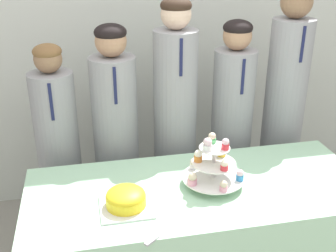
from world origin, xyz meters
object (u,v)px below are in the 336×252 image
at_px(student_2, 175,130).
at_px(student_3, 231,134).
at_px(round_cake, 126,198).
at_px(cake_knife, 159,235).
at_px(cupcake_stand, 213,164).
at_px(student_0, 60,157).
at_px(student_1, 117,145).
at_px(student_4, 283,115).

height_order(student_2, student_3, student_2).
xyz_separation_m(round_cake, cake_knife, (0.11, -0.24, -0.05)).
height_order(round_cake, student_3, student_3).
bearing_deg(cupcake_stand, student_2, 95.72).
bearing_deg(student_0, student_1, 0.00).
bearing_deg(student_2, student_4, 0.00).
xyz_separation_m(cupcake_stand, student_3, (0.32, 0.61, -0.14)).
relative_size(round_cake, cupcake_stand, 0.77).
distance_m(cake_knife, student_3, 1.17).
bearing_deg(student_0, student_2, 0.00).
bearing_deg(student_2, student_1, -180.00).
relative_size(student_1, student_4, 0.88).
bearing_deg(round_cake, student_2, 60.74).
bearing_deg(cupcake_stand, student_0, 142.65).
bearing_deg(student_4, student_0, -180.00).
relative_size(student_0, student_3, 0.94).
xyz_separation_m(student_1, student_3, (0.77, -0.00, -0.00)).
bearing_deg(student_2, cupcake_stand, -84.28).
relative_size(round_cake, student_4, 0.15).
distance_m(student_0, student_1, 0.36).
distance_m(cake_knife, cupcake_stand, 0.51).
bearing_deg(cake_knife, student_3, 17.49).
height_order(cupcake_stand, student_3, student_3).
relative_size(cake_knife, student_0, 0.16).
height_order(cupcake_stand, student_2, student_2).
bearing_deg(student_4, round_cake, -148.00).
bearing_deg(student_3, round_cake, -137.56).
bearing_deg(cupcake_stand, student_1, 125.91).
xyz_separation_m(cake_knife, cupcake_stand, (0.35, 0.35, 0.12)).
xyz_separation_m(student_1, student_2, (0.38, 0.00, 0.07)).
distance_m(cupcake_stand, student_1, 0.77).
height_order(cake_knife, cupcake_stand, cupcake_stand).
distance_m(student_2, student_4, 0.75).
bearing_deg(student_3, student_0, -180.00).
distance_m(round_cake, student_2, 0.83).
relative_size(cupcake_stand, student_4, 0.20).
distance_m(cupcake_stand, student_3, 0.71).
relative_size(student_2, student_4, 0.97).
xyz_separation_m(round_cake, student_3, (0.79, 0.72, -0.07)).
bearing_deg(cupcake_stand, round_cake, -166.94).
bearing_deg(round_cake, student_3, 42.44).
height_order(cake_knife, student_1, student_1).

